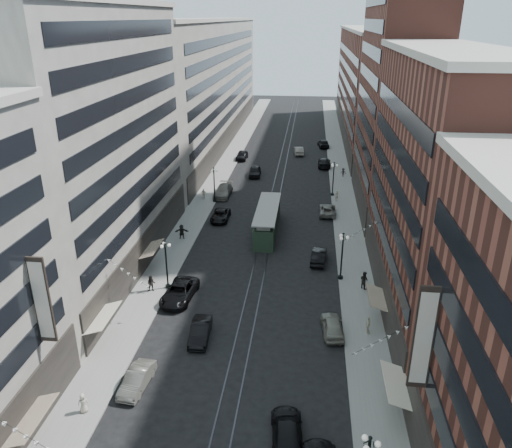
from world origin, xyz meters
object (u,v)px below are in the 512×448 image
at_px(pedestrian_2, 151,284).
at_px(car_8, 223,191).
at_px(pedestrian_9, 343,172).
at_px(car_12, 324,162).
at_px(car_extra_0, 323,143).
at_px(car_9, 242,155).
at_px(lamppost_sw_mid, 214,183).
at_px(pedestrian_1, 83,403).
at_px(car_14, 299,151).
at_px(pedestrian_8, 337,195).
at_px(lamppost_se_mid, 333,178).
at_px(pedestrian_6, 204,194).
at_px(car_6, 287,431).
at_px(pedestrian_5, 182,232).
at_px(streetcar, 267,221).
at_px(lamppost_sw_far, 166,263).
at_px(car_10, 319,256).
at_px(car_1, 137,379).
at_px(car_7, 220,215).
at_px(car_2, 179,292).
at_px(pedestrian_4, 368,325).
at_px(car_13, 255,171).
at_px(car_4, 332,326).
at_px(pedestrian_7, 364,280).
at_px(lamppost_se_far, 342,254).
at_px(car_11, 327,210).
at_px(car_5, 200,331).

distance_m(pedestrian_2, car_8, 31.12).
bearing_deg(pedestrian_2, pedestrian_9, 51.54).
bearing_deg(car_12, car_extra_0, -89.56).
height_order(car_9, car_extra_0, car_extra_0).
bearing_deg(lamppost_sw_mid, pedestrian_1, -91.51).
distance_m(car_14, pedestrian_8, 29.18).
bearing_deg(lamppost_se_mid, pedestrian_6, -169.00).
bearing_deg(car_6, pedestrian_5, -70.17).
relative_size(streetcar, pedestrian_5, 6.66).
relative_size(streetcar, pedestrian_2, 7.12).
xyz_separation_m(lamppost_sw_far, car_10, (16.03, 8.08, -2.33)).
xyz_separation_m(lamppost_sw_far, car_1, (1.76, -15.23, -2.36)).
relative_size(lamppost_se_mid, streetcar, 0.43).
distance_m(car_7, pedestrian_5, 8.14).
distance_m(lamppost_sw_mid, pedestrian_8, 19.21).
bearing_deg(car_2, pedestrian_8, 66.43).
distance_m(pedestrian_4, car_13, 50.12).
xyz_separation_m(car_1, pedestrian_2, (-3.25, 14.28, 0.31)).
height_order(car_2, car_4, car_2).
height_order(lamppost_sw_mid, pedestrian_7, lamppost_sw_mid).
bearing_deg(car_2, car_1, -84.95).
distance_m(lamppost_sw_mid, pedestrian_5, 14.56).
relative_size(lamppost_se_far, car_11, 1.07).
bearing_deg(pedestrian_9, car_12, 138.66).
relative_size(car_11, pedestrian_9, 3.32).
height_order(car_4, pedestrian_7, pedestrian_7).
bearing_deg(pedestrian_4, car_13, 18.89).
bearing_deg(car_8, car_14, 69.85).
bearing_deg(streetcar, pedestrian_7, -50.45).
xyz_separation_m(lamppost_sw_mid, pedestrian_6, (-1.94, 1.04, -2.11)).
height_order(pedestrian_2, car_9, pedestrian_2).
bearing_deg(pedestrian_7, car_6, 119.54).
relative_size(car_13, pedestrian_6, 3.11).
relative_size(car_7, pedestrian_5, 2.67).
bearing_deg(car_7, car_11, 14.33).
bearing_deg(car_9, car_8, -87.63).
height_order(lamppost_sw_far, lamppost_sw_mid, same).
bearing_deg(car_7, lamppost_sw_far, -96.24).
distance_m(car_6, car_7, 40.78).
height_order(car_4, car_9, car_9).
relative_size(car_7, car_12, 0.87).
height_order(car_2, pedestrian_7, pedestrian_7).
height_order(lamppost_sw_mid, car_9, lamppost_sw_mid).
bearing_deg(car_13, car_6, -83.94).
bearing_deg(pedestrian_9, pedestrian_7, -67.69).
height_order(lamppost_se_mid, pedestrian_6, lamppost_se_mid).
bearing_deg(pedestrian_7, car_extra_0, -39.23).
relative_size(car_5, car_9, 0.92).
xyz_separation_m(pedestrian_1, car_9, (1.99, 70.99, -0.06)).
bearing_deg(pedestrian_7, pedestrian_1, 90.83).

